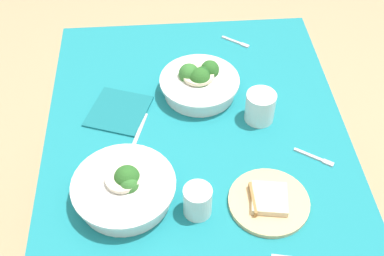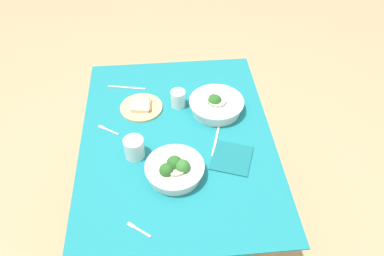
{
  "view_description": "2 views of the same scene",
  "coord_description": "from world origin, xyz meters",
  "px_view_note": "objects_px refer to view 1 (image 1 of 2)",
  "views": [
    {
      "loc": [
        0.86,
        -0.08,
        1.73
      ],
      "look_at": [
        -0.05,
        -0.01,
        0.75
      ],
      "focal_mm": 46.37,
      "sensor_mm": 36.0,
      "label": 1
    },
    {
      "loc": [
        -1.15,
        0.04,
        1.93
      ],
      "look_at": [
        0.04,
        -0.07,
        0.75
      ],
      "focal_mm": 35.97,
      "sensor_mm": 36.0,
      "label": 2
    }
  ],
  "objects_px": {
    "fork_by_far_bowl": "(316,158)",
    "fork_by_near_bowl": "(237,42)",
    "napkin_folded_upper": "(119,111)",
    "bread_side_plate": "(269,201)",
    "broccoli_bowl_near": "(125,189)",
    "water_glass_center": "(198,201)",
    "table_knife_left": "(136,139)",
    "broccoli_bowl_far": "(199,83)",
    "water_glass_side": "(260,107)"
  },
  "relations": [
    {
      "from": "broccoli_bowl_far",
      "to": "napkin_folded_upper",
      "type": "height_order",
      "value": "broccoli_bowl_far"
    },
    {
      "from": "bread_side_plate",
      "to": "water_glass_center",
      "type": "distance_m",
      "value": 0.17
    },
    {
      "from": "water_glass_side",
      "to": "fork_by_near_bowl",
      "type": "bearing_deg",
      "value": -177.76
    },
    {
      "from": "broccoli_bowl_far",
      "to": "broccoli_bowl_near",
      "type": "xyz_separation_m",
      "value": [
        0.36,
        -0.21,
        -0.0
      ]
    },
    {
      "from": "fork_by_near_bowl",
      "to": "napkin_folded_upper",
      "type": "relative_size",
      "value": 0.53
    },
    {
      "from": "broccoli_bowl_near",
      "to": "bread_side_plate",
      "type": "bearing_deg",
      "value": 82.61
    },
    {
      "from": "water_glass_side",
      "to": "napkin_folded_upper",
      "type": "height_order",
      "value": "water_glass_side"
    },
    {
      "from": "broccoli_bowl_near",
      "to": "fork_by_near_bowl",
      "type": "relative_size",
      "value": 2.89
    },
    {
      "from": "bread_side_plate",
      "to": "table_knife_left",
      "type": "xyz_separation_m",
      "value": [
        -0.23,
        -0.31,
        -0.01
      ]
    },
    {
      "from": "water_glass_side",
      "to": "water_glass_center",
      "type": "bearing_deg",
      "value": -33.8
    },
    {
      "from": "table_knife_left",
      "to": "napkin_folded_upper",
      "type": "relative_size",
      "value": 1.18
    },
    {
      "from": "broccoli_bowl_near",
      "to": "napkin_folded_upper",
      "type": "height_order",
      "value": "broccoli_bowl_near"
    },
    {
      "from": "broccoli_bowl_far",
      "to": "water_glass_center",
      "type": "xyz_separation_m",
      "value": [
        0.41,
        -0.04,
        0.0
      ]
    },
    {
      "from": "bread_side_plate",
      "to": "water_glass_side",
      "type": "xyz_separation_m",
      "value": [
        -0.29,
        0.03,
        0.03
      ]
    },
    {
      "from": "water_glass_side",
      "to": "table_knife_left",
      "type": "relative_size",
      "value": 0.46
    },
    {
      "from": "fork_by_near_bowl",
      "to": "broccoli_bowl_far",
      "type": "bearing_deg",
      "value": -84.79
    },
    {
      "from": "broccoli_bowl_far",
      "to": "water_glass_side",
      "type": "height_order",
      "value": "broccoli_bowl_far"
    },
    {
      "from": "fork_by_far_bowl",
      "to": "napkin_folded_upper",
      "type": "distance_m",
      "value": 0.55
    },
    {
      "from": "water_glass_side",
      "to": "fork_by_near_bowl",
      "type": "relative_size",
      "value": 1.02
    },
    {
      "from": "bread_side_plate",
      "to": "broccoli_bowl_far",
      "type": "bearing_deg",
      "value": -162.07
    },
    {
      "from": "water_glass_side",
      "to": "fork_by_far_bowl",
      "type": "xyz_separation_m",
      "value": [
        0.16,
        0.12,
        -0.04
      ]
    },
    {
      "from": "bread_side_plate",
      "to": "napkin_folded_upper",
      "type": "xyz_separation_m",
      "value": [
        -0.34,
        -0.36,
        -0.01
      ]
    },
    {
      "from": "broccoli_bowl_near",
      "to": "fork_by_far_bowl",
      "type": "distance_m",
      "value": 0.5
    },
    {
      "from": "table_knife_left",
      "to": "napkin_folded_upper",
      "type": "bearing_deg",
      "value": 41.37
    },
    {
      "from": "water_glass_center",
      "to": "napkin_folded_upper",
      "type": "height_order",
      "value": "water_glass_center"
    },
    {
      "from": "broccoli_bowl_near",
      "to": "table_knife_left",
      "type": "height_order",
      "value": "broccoli_bowl_near"
    },
    {
      "from": "water_glass_center",
      "to": "table_knife_left",
      "type": "height_order",
      "value": "water_glass_center"
    },
    {
      "from": "napkin_folded_upper",
      "to": "broccoli_bowl_far",
      "type": "bearing_deg",
      "value": 105.37
    },
    {
      "from": "bread_side_plate",
      "to": "fork_by_far_bowl",
      "type": "distance_m",
      "value": 0.2
    },
    {
      "from": "water_glass_side",
      "to": "napkin_folded_upper",
      "type": "distance_m",
      "value": 0.4
    },
    {
      "from": "napkin_folded_upper",
      "to": "fork_by_far_bowl",
      "type": "bearing_deg",
      "value": 67.65
    },
    {
      "from": "broccoli_bowl_far",
      "to": "water_glass_center",
      "type": "distance_m",
      "value": 0.41
    },
    {
      "from": "broccoli_bowl_far",
      "to": "water_glass_side",
      "type": "relative_size",
      "value": 2.62
    },
    {
      "from": "broccoli_bowl_far",
      "to": "broccoli_bowl_near",
      "type": "distance_m",
      "value": 0.42
    },
    {
      "from": "napkin_folded_upper",
      "to": "water_glass_side",
      "type": "bearing_deg",
      "value": 82.05
    },
    {
      "from": "water_glass_center",
      "to": "napkin_folded_upper",
      "type": "xyz_separation_m",
      "value": [
        -0.35,
        -0.19,
        -0.04
      ]
    },
    {
      "from": "broccoli_bowl_far",
      "to": "bread_side_plate",
      "type": "xyz_separation_m",
      "value": [
        0.4,
        0.13,
        -0.03
      ]
    },
    {
      "from": "bread_side_plate",
      "to": "fork_by_near_bowl",
      "type": "height_order",
      "value": "bread_side_plate"
    },
    {
      "from": "napkin_folded_upper",
      "to": "water_glass_center",
      "type": "bearing_deg",
      "value": 29.1
    },
    {
      "from": "napkin_folded_upper",
      "to": "bread_side_plate",
      "type": "bearing_deg",
      "value": 47.02
    },
    {
      "from": "fork_by_far_bowl",
      "to": "napkin_folded_upper",
      "type": "bearing_deg",
      "value": -167.52
    },
    {
      "from": "bread_side_plate",
      "to": "table_knife_left",
      "type": "distance_m",
      "value": 0.39
    },
    {
      "from": "bread_side_plate",
      "to": "napkin_folded_upper",
      "type": "distance_m",
      "value": 0.5
    },
    {
      "from": "fork_by_far_bowl",
      "to": "fork_by_near_bowl",
      "type": "relative_size",
      "value": 1.1
    },
    {
      "from": "broccoli_bowl_near",
      "to": "water_glass_center",
      "type": "distance_m",
      "value": 0.18
    },
    {
      "from": "table_knife_left",
      "to": "napkin_folded_upper",
      "type": "xyz_separation_m",
      "value": [
        -0.11,
        -0.05,
        0.0
      ]
    },
    {
      "from": "broccoli_bowl_far",
      "to": "fork_by_near_bowl",
      "type": "distance_m",
      "value": 0.27
    },
    {
      "from": "broccoli_bowl_near",
      "to": "table_knife_left",
      "type": "bearing_deg",
      "value": 172.42
    },
    {
      "from": "broccoli_bowl_far",
      "to": "napkin_folded_upper",
      "type": "xyz_separation_m",
      "value": [
        0.06,
        -0.23,
        -0.03
      ]
    },
    {
      "from": "water_glass_center",
      "to": "table_knife_left",
      "type": "distance_m",
      "value": 0.28
    }
  ]
}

